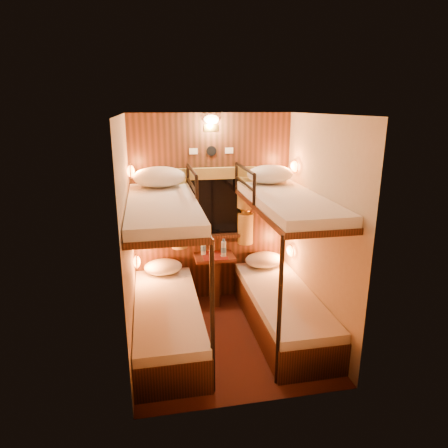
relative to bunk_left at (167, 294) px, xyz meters
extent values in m
plane|color=#3B1310|center=(0.65, -0.07, -0.56)|extent=(2.10, 2.10, 0.00)
plane|color=silver|center=(0.65, -0.07, 1.84)|extent=(2.10, 2.10, 0.00)
plane|color=#C6B293|center=(0.65, 0.98, 0.64)|extent=(2.40, 0.00, 2.40)
plane|color=#C6B293|center=(0.65, -1.12, 0.64)|extent=(2.40, 0.00, 2.40)
plane|color=#C6B293|center=(-0.35, -0.07, 0.64)|extent=(0.00, 2.40, 2.40)
plane|color=#C6B293|center=(1.65, -0.07, 0.64)|extent=(0.00, 2.40, 2.40)
cube|color=#321D0E|center=(0.65, 0.97, 0.64)|extent=(2.00, 0.03, 2.40)
cube|color=#321D0E|center=(0.00, 0.00, -0.38)|extent=(0.70, 1.90, 0.35)
cube|color=silver|center=(0.00, 0.00, -0.16)|extent=(0.68, 1.88, 0.10)
cube|color=#321D0E|center=(0.00, 0.00, 0.89)|extent=(0.70, 1.90, 0.06)
cube|color=silver|center=(0.00, 0.00, 0.97)|extent=(0.68, 1.88, 0.10)
cylinder|color=black|center=(0.35, -0.90, 0.17)|extent=(0.04, 0.04, 1.45)
cylinder|color=black|center=(0.35, 0.88, 1.08)|extent=(0.04, 0.04, 0.32)
cylinder|color=black|center=(0.35, 0.03, 1.08)|extent=(0.04, 0.04, 0.32)
cylinder|color=black|center=(0.35, 0.46, 1.24)|extent=(0.04, 0.85, 0.04)
cylinder|color=black|center=(0.35, 0.46, 1.07)|extent=(0.03, 0.85, 0.03)
cube|color=#321D0E|center=(1.30, 0.00, -0.38)|extent=(0.70, 1.90, 0.35)
cube|color=silver|center=(1.30, 0.00, -0.16)|extent=(0.68, 1.88, 0.10)
cube|color=#321D0E|center=(1.30, 0.00, 0.89)|extent=(0.70, 1.90, 0.06)
cube|color=silver|center=(1.30, 0.00, 0.97)|extent=(0.68, 1.88, 0.10)
cylinder|color=black|center=(0.95, -0.90, 0.17)|extent=(0.04, 0.04, 1.45)
cylinder|color=black|center=(0.95, 0.88, 1.08)|extent=(0.04, 0.04, 0.32)
cylinder|color=black|center=(0.95, 0.03, 1.08)|extent=(0.04, 0.04, 0.32)
cylinder|color=black|center=(0.95, 0.46, 1.24)|extent=(0.04, 0.85, 0.04)
cylinder|color=black|center=(0.95, 0.46, 1.07)|extent=(0.03, 0.85, 0.03)
cube|color=black|center=(0.65, 0.95, 0.69)|extent=(0.98, 0.02, 0.78)
cube|color=black|center=(0.65, 0.94, 0.69)|extent=(0.90, 0.01, 0.70)
cube|color=#321D0E|center=(0.65, 0.90, 0.31)|extent=(1.00, 0.12, 0.04)
cube|color=olive|center=(0.65, 0.91, 1.12)|extent=(1.10, 0.06, 0.14)
cylinder|color=olive|center=(0.22, 0.90, 0.87)|extent=(0.22, 0.22, 0.40)
cylinder|color=olive|center=(0.22, 0.90, 0.64)|extent=(0.11, 0.11, 0.12)
cylinder|color=olive|center=(0.22, 0.90, 0.39)|extent=(0.20, 0.20, 0.40)
torus|color=#B28634|center=(0.22, 0.90, 0.64)|extent=(0.14, 0.14, 0.02)
cylinder|color=olive|center=(1.08, 0.90, 0.87)|extent=(0.22, 0.22, 0.40)
cylinder|color=olive|center=(1.08, 0.90, 0.64)|extent=(0.11, 0.11, 0.12)
cylinder|color=olive|center=(1.08, 0.90, 0.39)|extent=(0.20, 0.20, 0.40)
torus|color=#B28634|center=(1.08, 0.90, 0.64)|extent=(0.14, 0.14, 0.02)
cylinder|color=black|center=(0.65, 0.95, 1.39)|extent=(0.12, 0.02, 0.12)
cube|color=silver|center=(0.43, 0.95, 1.39)|extent=(0.10, 0.01, 0.07)
cube|color=silver|center=(0.87, 0.95, 1.39)|extent=(0.10, 0.01, 0.07)
cube|color=#B28634|center=(0.65, 0.95, 1.66)|extent=(0.18, 0.01, 0.08)
ellipsoid|color=#FFCC8C|center=(0.65, 0.93, 1.76)|extent=(0.18, 0.09, 0.11)
ellipsoid|color=orange|center=(-0.31, 0.63, 0.14)|extent=(0.08, 0.20, 0.13)
torus|color=#B28634|center=(-0.31, 0.63, 0.14)|extent=(0.02, 0.17, 0.17)
ellipsoid|color=orange|center=(-0.31, 0.63, 1.22)|extent=(0.08, 0.20, 0.13)
torus|color=#B28634|center=(-0.31, 0.63, 1.22)|extent=(0.02, 0.17, 0.17)
ellipsoid|color=orange|center=(1.61, 0.63, 0.14)|extent=(0.08, 0.20, 0.13)
torus|color=#B28634|center=(1.61, 0.63, 0.14)|extent=(0.02, 0.17, 0.17)
ellipsoid|color=orange|center=(1.61, 0.63, 1.22)|extent=(0.08, 0.20, 0.13)
torus|color=#B28634|center=(1.61, 0.63, 1.22)|extent=(0.02, 0.17, 0.17)
cube|color=#5C2315|center=(0.65, 0.78, 0.07)|extent=(0.50, 0.34, 0.04)
cube|color=#321D0E|center=(0.65, 0.78, -0.25)|extent=(0.08, 0.30, 0.61)
cube|color=maroon|center=(0.65, 0.78, 0.09)|extent=(0.30, 0.34, 0.01)
cylinder|color=#99BFE5|center=(0.52, 0.84, 0.19)|extent=(0.06, 0.06, 0.20)
cylinder|color=#3C6FB5|center=(0.52, 0.84, 0.18)|extent=(0.07, 0.07, 0.07)
cylinder|color=#3C6FB5|center=(0.52, 0.84, 0.31)|extent=(0.04, 0.04, 0.03)
cylinder|color=#99BFE5|center=(0.76, 0.73, 0.19)|extent=(0.06, 0.06, 0.20)
cylinder|color=#3C6FB5|center=(0.76, 0.73, 0.18)|extent=(0.07, 0.07, 0.07)
cylinder|color=#3C6FB5|center=(0.76, 0.73, 0.31)|extent=(0.04, 0.04, 0.03)
cube|color=silver|center=(0.76, 0.74, 0.09)|extent=(0.07, 0.06, 0.01)
cube|color=silver|center=(0.73, 0.75, 0.09)|extent=(0.07, 0.05, 0.00)
ellipsoid|color=silver|center=(0.00, 0.78, -0.01)|extent=(0.47, 0.34, 0.19)
ellipsoid|color=silver|center=(1.30, 0.76, 0.00)|extent=(0.49, 0.35, 0.19)
ellipsoid|color=silver|center=(0.00, 0.64, 1.15)|extent=(0.59, 0.42, 0.23)
ellipsoid|color=silver|center=(1.30, 0.62, 1.14)|extent=(0.56, 0.40, 0.22)
camera|label=1|loc=(-0.13, -3.90, 1.92)|focal=32.00mm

